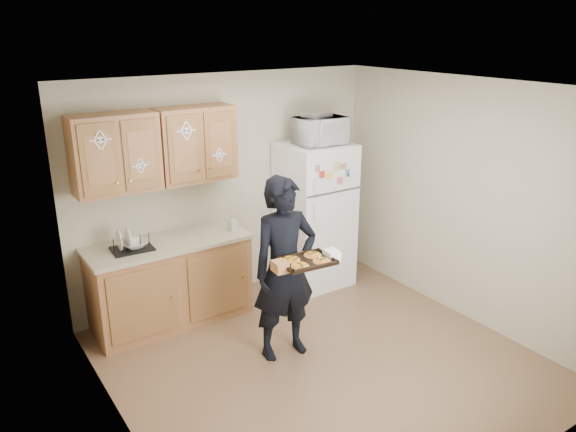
{
  "coord_description": "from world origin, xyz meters",
  "views": [
    {
      "loc": [
        -2.76,
        -3.57,
        2.98
      ],
      "look_at": [
        -0.08,
        0.45,
        1.32
      ],
      "focal_mm": 35.0,
      "sensor_mm": 36.0,
      "label": 1
    }
  ],
  "objects_px": {
    "person": "(285,269)",
    "microwave": "(320,131)",
    "baking_tray": "(306,262)",
    "dish_rack": "(132,242)",
    "refrigerator": "(315,215)"
  },
  "relations": [
    {
      "from": "baking_tray",
      "to": "microwave",
      "type": "xyz_separation_m",
      "value": [
        1.14,
        1.35,
        0.81
      ]
    },
    {
      "from": "person",
      "to": "baking_tray",
      "type": "bearing_deg",
      "value": -79.69
    },
    {
      "from": "baking_tray",
      "to": "dish_rack",
      "type": "relative_size",
      "value": 1.19
    },
    {
      "from": "refrigerator",
      "to": "person",
      "type": "height_order",
      "value": "person"
    },
    {
      "from": "microwave",
      "to": "dish_rack",
      "type": "xyz_separation_m",
      "value": [
        -2.19,
        0.09,
        -0.88
      ]
    },
    {
      "from": "person",
      "to": "microwave",
      "type": "relative_size",
      "value": 3.15
    },
    {
      "from": "person",
      "to": "baking_tray",
      "type": "xyz_separation_m",
      "value": [
        0.03,
        -0.3,
        0.17
      ]
    },
    {
      "from": "baking_tray",
      "to": "microwave",
      "type": "bearing_deg",
      "value": 55.01
    },
    {
      "from": "dish_rack",
      "to": "person",
      "type": "bearing_deg",
      "value": -47.96
    },
    {
      "from": "refrigerator",
      "to": "person",
      "type": "relative_size",
      "value": 0.98
    },
    {
      "from": "refrigerator",
      "to": "dish_rack",
      "type": "height_order",
      "value": "refrigerator"
    },
    {
      "from": "refrigerator",
      "to": "baking_tray",
      "type": "relative_size",
      "value": 3.73
    },
    {
      "from": "dish_rack",
      "to": "refrigerator",
      "type": "bearing_deg",
      "value": -0.95
    },
    {
      "from": "baking_tray",
      "to": "dish_rack",
      "type": "bearing_deg",
      "value": 131.39
    },
    {
      "from": "baking_tray",
      "to": "microwave",
      "type": "relative_size",
      "value": 0.83
    }
  ]
}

